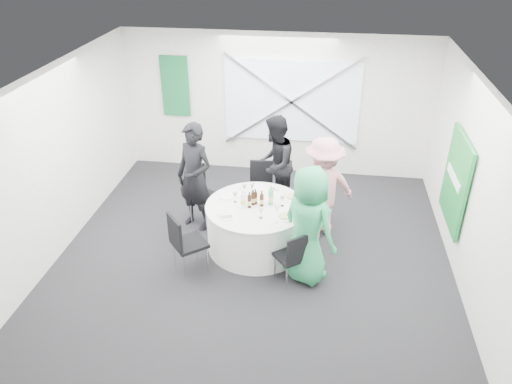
# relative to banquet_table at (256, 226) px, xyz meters

# --- Properties ---
(floor) EXTENTS (6.00, 6.00, 0.00)m
(floor) POSITION_rel_banquet_table_xyz_m (0.00, -0.20, -0.38)
(floor) COLOR black
(floor) RESTS_ON ground
(ceiling) EXTENTS (6.00, 6.00, 0.00)m
(ceiling) POSITION_rel_banquet_table_xyz_m (0.00, -0.20, 2.42)
(ceiling) COLOR white
(ceiling) RESTS_ON wall_back
(wall_back) EXTENTS (6.00, 0.00, 6.00)m
(wall_back) POSITION_rel_banquet_table_xyz_m (0.00, 2.80, 1.02)
(wall_back) COLOR silver
(wall_back) RESTS_ON floor
(wall_front) EXTENTS (6.00, 0.00, 6.00)m
(wall_front) POSITION_rel_banquet_table_xyz_m (0.00, -3.20, 1.02)
(wall_front) COLOR silver
(wall_front) RESTS_ON floor
(wall_left) EXTENTS (0.00, 6.00, 6.00)m
(wall_left) POSITION_rel_banquet_table_xyz_m (-3.00, -0.20, 1.02)
(wall_left) COLOR silver
(wall_left) RESTS_ON floor
(wall_right) EXTENTS (0.00, 6.00, 6.00)m
(wall_right) POSITION_rel_banquet_table_xyz_m (3.00, -0.20, 1.02)
(wall_right) COLOR silver
(wall_right) RESTS_ON floor
(window_panel) EXTENTS (2.60, 0.03, 1.60)m
(window_panel) POSITION_rel_banquet_table_xyz_m (0.30, 2.76, 1.12)
(window_panel) COLOR silver
(window_panel) RESTS_ON wall_back
(window_brace_a) EXTENTS (2.63, 0.05, 1.84)m
(window_brace_a) POSITION_rel_banquet_table_xyz_m (0.30, 2.72, 1.12)
(window_brace_a) COLOR silver
(window_brace_a) RESTS_ON window_panel
(window_brace_b) EXTENTS (2.63, 0.05, 1.84)m
(window_brace_b) POSITION_rel_banquet_table_xyz_m (0.30, 2.72, 1.12)
(window_brace_b) COLOR silver
(window_brace_b) RESTS_ON window_panel
(green_banner) EXTENTS (0.55, 0.04, 1.20)m
(green_banner) POSITION_rel_banquet_table_xyz_m (-2.00, 2.75, 1.32)
(green_banner) COLOR #136031
(green_banner) RESTS_ON wall_back
(green_sign) EXTENTS (0.05, 1.20, 1.40)m
(green_sign) POSITION_rel_banquet_table_xyz_m (2.94, 0.40, 0.82)
(green_sign) COLOR #17812F
(green_sign) RESTS_ON wall_right
(banquet_table) EXTENTS (1.56, 1.56, 0.76)m
(banquet_table) POSITION_rel_banquet_table_xyz_m (0.00, 0.00, 0.00)
(banquet_table) COLOR silver
(banquet_table) RESTS_ON floor
(chair_back) EXTENTS (0.45, 0.46, 0.93)m
(chair_back) POSITION_rel_banquet_table_xyz_m (-0.08, 1.13, 0.16)
(chair_back) COLOR black
(chair_back) RESTS_ON floor
(chair_back_left) EXTENTS (0.63, 0.62, 1.00)m
(chair_back_left) POSITION_rel_banquet_table_xyz_m (-1.02, 0.64, 0.21)
(chair_back_left) COLOR black
(chair_back_left) RESTS_ON floor
(chair_back_right) EXTENTS (0.64, 0.64, 1.00)m
(chair_back_right) POSITION_rel_banquet_table_xyz_m (0.88, 0.77, 0.21)
(chair_back_right) COLOR black
(chair_back_right) RESTS_ON floor
(chair_front_right) EXTENTS (0.54, 0.54, 0.84)m
(chair_front_right) POSITION_rel_banquet_table_xyz_m (0.65, -0.81, 0.11)
(chair_front_right) COLOR black
(chair_front_right) RESTS_ON floor
(chair_front_left) EXTENTS (0.63, 0.63, 0.98)m
(chair_front_left) POSITION_rel_banquet_table_xyz_m (-0.94, -0.79, 0.20)
(chair_front_left) COLOR black
(chair_front_left) RESTS_ON floor
(person_man_back_left) EXTENTS (0.79, 0.68, 1.84)m
(person_man_back_left) POSITION_rel_banquet_table_xyz_m (-1.08, 0.49, 0.54)
(person_man_back_left) COLOR black
(person_man_back_left) RESTS_ON floor
(person_man_back) EXTENTS (0.56, 0.89, 1.74)m
(person_man_back) POSITION_rel_banquet_table_xyz_m (0.15, 1.26, 0.49)
(person_man_back) COLOR black
(person_man_back) RESTS_ON floor
(person_woman_pink) EXTENTS (1.22, 0.97, 1.71)m
(person_woman_pink) POSITION_rel_banquet_table_xyz_m (1.00, 0.53, 0.48)
(person_woman_pink) COLOR #CB8388
(person_woman_pink) RESTS_ON floor
(person_woman_green) EXTENTS (1.03, 0.98, 1.78)m
(person_woman_green) POSITION_rel_banquet_table_xyz_m (0.82, -0.64, 0.51)
(person_woman_green) COLOR #29995D
(person_woman_green) RESTS_ON floor
(plate_back) EXTENTS (0.26, 0.26, 0.01)m
(plate_back) POSITION_rel_banquet_table_xyz_m (-0.05, 0.57, 0.39)
(plate_back) COLOR white
(plate_back) RESTS_ON banquet_table
(plate_back_left) EXTENTS (0.28, 0.28, 0.01)m
(plate_back_left) POSITION_rel_banquet_table_xyz_m (-0.50, 0.23, 0.39)
(plate_back_left) COLOR white
(plate_back_left) RESTS_ON banquet_table
(plate_back_right) EXTENTS (0.27, 0.27, 0.04)m
(plate_back_right) POSITION_rel_banquet_table_xyz_m (0.52, 0.32, 0.40)
(plate_back_right) COLOR white
(plate_back_right) RESTS_ON banquet_table
(plate_front_right) EXTENTS (0.28, 0.28, 0.04)m
(plate_front_right) POSITION_rel_banquet_table_xyz_m (0.46, -0.28, 0.40)
(plate_front_right) COLOR white
(plate_front_right) RESTS_ON banquet_table
(plate_front_left) EXTENTS (0.28, 0.28, 0.01)m
(plate_front_left) POSITION_rel_banquet_table_xyz_m (-0.39, -0.36, 0.39)
(plate_front_left) COLOR white
(plate_front_left) RESTS_ON banquet_table
(napkin) EXTENTS (0.21, 0.17, 0.05)m
(napkin) POSITION_rel_banquet_table_xyz_m (-0.40, -0.38, 0.42)
(napkin) COLOR silver
(napkin) RESTS_ON plate_front_left
(beer_bottle_a) EXTENTS (0.06, 0.06, 0.25)m
(beer_bottle_a) POSITION_rel_banquet_table_xyz_m (-0.05, 0.03, 0.48)
(beer_bottle_a) COLOR #371C0A
(beer_bottle_a) RESTS_ON banquet_table
(beer_bottle_b) EXTENTS (0.06, 0.06, 0.25)m
(beer_bottle_b) POSITION_rel_banquet_table_xyz_m (-0.02, 0.06, 0.47)
(beer_bottle_b) COLOR #371C0A
(beer_bottle_b) RESTS_ON banquet_table
(beer_bottle_c) EXTENTS (0.06, 0.06, 0.26)m
(beer_bottle_c) POSITION_rel_banquet_table_xyz_m (0.09, 0.01, 0.48)
(beer_bottle_c) COLOR #371C0A
(beer_bottle_c) RESTS_ON banquet_table
(beer_bottle_d) EXTENTS (0.06, 0.06, 0.26)m
(beer_bottle_d) POSITION_rel_banquet_table_xyz_m (-0.09, -0.06, 0.48)
(beer_bottle_d) COLOR #371C0A
(beer_bottle_d) RESTS_ON banquet_table
(green_water_bottle) EXTENTS (0.08, 0.08, 0.31)m
(green_water_bottle) POSITION_rel_banquet_table_xyz_m (0.22, 0.08, 0.50)
(green_water_bottle) COLOR green
(green_water_bottle) RESTS_ON banquet_table
(clear_water_bottle) EXTENTS (0.08, 0.08, 0.30)m
(clear_water_bottle) POSITION_rel_banquet_table_xyz_m (-0.19, -0.07, 0.50)
(clear_water_bottle) COLOR white
(clear_water_bottle) RESTS_ON banquet_table
(wine_glass_a) EXTENTS (0.07, 0.07, 0.17)m
(wine_glass_a) POSITION_rel_banquet_table_xyz_m (0.12, -0.34, 0.50)
(wine_glass_a) COLOR white
(wine_glass_a) RESTS_ON banquet_table
(wine_glass_b) EXTENTS (0.07, 0.07, 0.17)m
(wine_glass_b) POSITION_rel_banquet_table_xyz_m (-0.33, 0.07, 0.50)
(wine_glass_b) COLOR white
(wine_glass_b) RESTS_ON banquet_table
(wine_glass_c) EXTENTS (0.07, 0.07, 0.17)m
(wine_glass_c) POSITION_rel_banquet_table_xyz_m (0.22, 0.28, 0.50)
(wine_glass_c) COLOR white
(wine_glass_c) RESTS_ON banquet_table
(wine_glass_d) EXTENTS (0.07, 0.07, 0.17)m
(wine_glass_d) POSITION_rel_banquet_table_xyz_m (0.40, 0.05, 0.50)
(wine_glass_d) COLOR white
(wine_glass_d) RESTS_ON banquet_table
(wine_glass_e) EXTENTS (0.07, 0.07, 0.17)m
(wine_glass_e) POSITION_rel_banquet_table_xyz_m (0.34, -0.25, 0.50)
(wine_glass_e) COLOR white
(wine_glass_e) RESTS_ON banquet_table
(wine_glass_f) EXTENTS (0.07, 0.07, 0.17)m
(wine_glass_f) POSITION_rel_banquet_table_xyz_m (-0.11, 0.38, 0.50)
(wine_glass_f) COLOR white
(wine_glass_f) RESTS_ON banquet_table
(wine_glass_g) EXTENTS (0.07, 0.07, 0.17)m
(wine_glass_g) POSITION_rel_banquet_table_xyz_m (-0.23, 0.34, 0.50)
(wine_glass_g) COLOR white
(wine_glass_g) RESTS_ON banquet_table
(fork_a) EXTENTS (0.15, 0.03, 0.01)m
(fork_a) POSITION_rel_banquet_table_xyz_m (0.23, 0.53, 0.38)
(fork_a) COLOR silver
(fork_a) RESTS_ON banquet_table
(knife_a) EXTENTS (0.15, 0.03, 0.01)m
(knife_a) POSITION_rel_banquet_table_xyz_m (-0.13, 0.56, 0.38)
(knife_a) COLOR silver
(knife_a) RESTS_ON banquet_table
(fork_b) EXTENTS (0.10, 0.13, 0.01)m
(fork_b) POSITION_rel_banquet_table_xyz_m (-0.35, 0.46, 0.38)
(fork_b) COLOR silver
(fork_b) RESTS_ON banquet_table
(knife_b) EXTENTS (0.09, 0.14, 0.01)m
(knife_b) POSITION_rel_banquet_table_xyz_m (-0.56, 0.13, 0.38)
(knife_b) COLOR silver
(knife_b) RESTS_ON banquet_table
(fork_c) EXTENTS (0.08, 0.14, 0.01)m
(fork_c) POSITION_rel_banquet_table_xyz_m (0.57, 0.11, 0.38)
(fork_c) COLOR silver
(fork_c) RESTS_ON banquet_table
(knife_c) EXTENTS (0.08, 0.14, 0.01)m
(knife_c) POSITION_rel_banquet_table_xyz_m (0.43, 0.38, 0.38)
(knife_c) COLOR silver
(knife_c) RESTS_ON banquet_table
(fork_d) EXTENTS (0.10, 0.13, 0.01)m
(fork_d) POSITION_rel_banquet_table_xyz_m (0.34, -0.46, 0.38)
(fork_d) COLOR silver
(fork_d) RESTS_ON banquet_table
(knife_d) EXTENTS (0.11, 0.12, 0.01)m
(knife_d) POSITION_rel_banquet_table_xyz_m (0.52, -0.24, 0.38)
(knife_d) COLOR silver
(knife_d) RESTS_ON banquet_table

